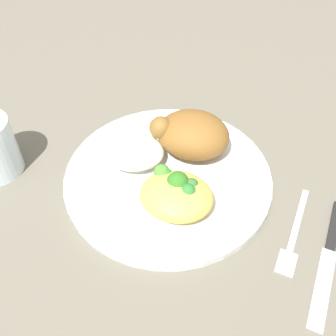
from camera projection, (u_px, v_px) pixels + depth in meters
ground_plane at (168, 180)px, 0.57m from camera, size 2.00×2.00×0.00m
plate at (168, 176)px, 0.57m from camera, size 0.30×0.30×0.02m
roasted_chicken at (191, 134)px, 0.57m from camera, size 0.11×0.09×0.06m
rice_pile at (132, 150)px, 0.57m from camera, size 0.09×0.08×0.03m
mac_cheese_with_broccoli at (176, 193)px, 0.51m from camera, size 0.10×0.08×0.05m
fork at (294, 234)px, 0.51m from camera, size 0.03×0.14×0.01m
knife at (330, 248)px, 0.49m from camera, size 0.04×0.19×0.01m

